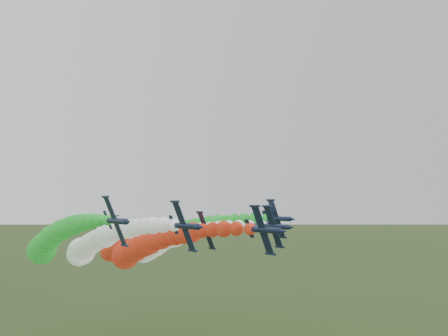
{
  "coord_description": "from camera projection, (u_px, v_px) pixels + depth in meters",
  "views": [
    {
      "loc": [
        -50.89,
        -67.7,
        47.6
      ],
      "look_at": [
        2.19,
        1.19,
        54.73
      ],
      "focal_mm": 35.0,
      "sensor_mm": 36.0,
      "label": 1
    }
  ],
  "objects": [
    {
      "name": "jet_outer_right",
      "position": [
        171.0,
        237.0,
        143.34
      ],
      "size": [
        13.25,
        80.7,
        20.04
      ],
      "rotation": [
        0.0,
        1.16,
        0.0
      ],
      "color": "#121C36",
      "rests_on": "ground"
    },
    {
      "name": "jet_outer_left",
      "position": [
        49.0,
        242.0,
        120.97
      ],
      "size": [
        13.49,
        80.94,
        20.27
      ],
      "rotation": [
        0.0,
        1.16,
        0.0
      ],
      "color": "#121C36",
      "rests_on": "ground"
    },
    {
      "name": "jet_inner_right",
      "position": [
        160.0,
        244.0,
        136.2
      ],
      "size": [
        13.2,
        80.65,
        19.99
      ],
      "rotation": [
        0.0,
        1.16,
        0.0
      ],
      "color": "#121C36",
      "rests_on": "ground"
    },
    {
      "name": "jet_trail",
      "position": [
        126.0,
        244.0,
        143.37
      ],
      "size": [
        12.78,
        80.24,
        19.57
      ],
      "rotation": [
        0.0,
        1.16,
        0.0
      ],
      "color": "#121C36",
      "rests_on": "ground"
    },
    {
      "name": "jet_inner_left",
      "position": [
        93.0,
        245.0,
        119.19
      ],
      "size": [
        13.08,
        80.53,
        19.87
      ],
      "rotation": [
        0.0,
        1.16,
        0.0
      ],
      "color": "#121C36",
      "rests_on": "ground"
    },
    {
      "name": "jet_lead",
      "position": [
        143.0,
        248.0,
        121.74
      ],
      "size": [
        13.47,
        80.93,
        20.26
      ],
      "rotation": [
        0.0,
        1.16,
        0.0
      ],
      "color": "#121C36",
      "rests_on": "ground"
    }
  ]
}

